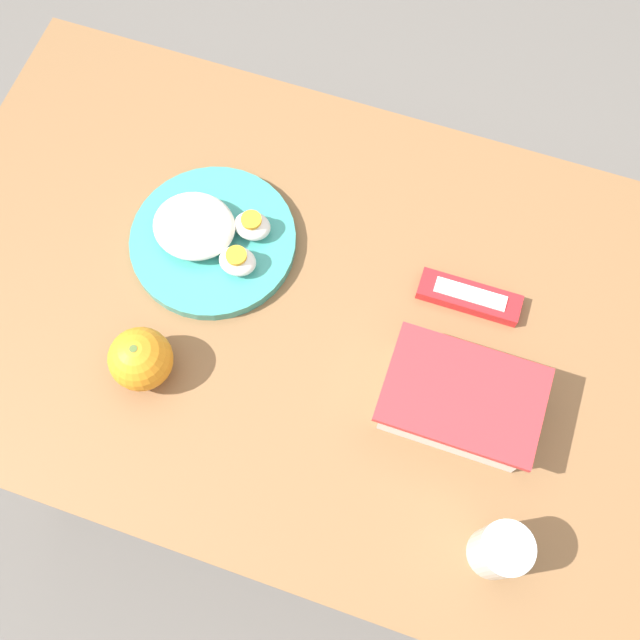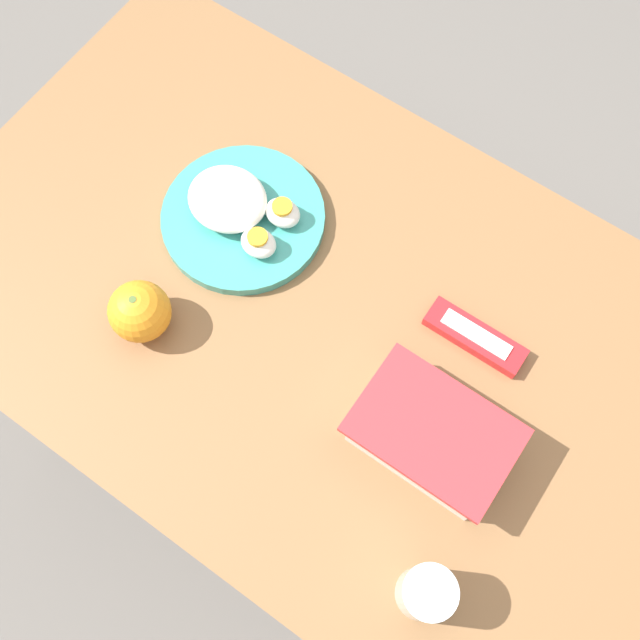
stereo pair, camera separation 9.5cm
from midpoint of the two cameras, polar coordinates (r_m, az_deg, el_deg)
ground_plane at (r=1.71m, az=2.95°, el=-9.96°), size 10.00×10.00×0.00m
table at (r=1.07m, az=4.67°, el=-3.08°), size 1.19×0.67×0.76m
food_container at (r=0.92m, az=11.45°, el=-9.10°), size 0.19×0.13×0.07m
orange_fruit at (r=0.96m, az=-10.88°, el=0.28°), size 0.08×0.08×0.08m
rice_plate at (r=1.02m, az=-3.42°, el=7.80°), size 0.22×0.22×0.06m
candy_bar at (r=0.99m, az=14.41°, el=-1.60°), size 0.14×0.04×0.02m
drinking_glass at (r=0.89m, az=11.27°, el=-20.15°), size 0.06×0.06×0.08m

